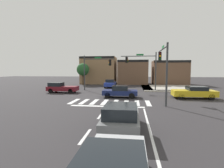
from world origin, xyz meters
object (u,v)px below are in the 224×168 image
(car_yellow, at_px, (194,92))
(roadside_tree, at_px, (83,70))
(car_gray, at_px, (121,117))
(traffic_signal_northeast, at_px, (143,65))
(traffic_signal_southeast, at_px, (163,62))
(car_blue, at_px, (110,83))
(car_maroon, at_px, (61,88))
(traffic_signal_northwest, at_px, (96,67))
(car_navy, at_px, (120,91))

(car_yellow, bearing_deg, roadside_tree, -40.01)
(car_gray, xyz_separation_m, roadside_tree, (-10.23, 26.53, 2.60))
(traffic_signal_northeast, distance_m, car_gray, 18.23)
(traffic_signal_southeast, xyz_separation_m, car_yellow, (4.05, 2.90, -3.34))
(traffic_signal_northeast, xyz_separation_m, roadside_tree, (-12.31, 8.74, -0.75))
(car_blue, xyz_separation_m, roadside_tree, (-6.50, 3.90, 2.59))
(traffic_signal_southeast, xyz_separation_m, car_maroon, (-13.47, 5.88, -3.34))
(traffic_signal_northwest, xyz_separation_m, roadside_tree, (-4.81, 8.68, -0.46))
(car_gray, bearing_deg, car_maroon, 34.21)
(traffic_signal_northwest, relative_size, car_navy, 1.36)
(car_navy, relative_size, roadside_tree, 0.87)
(car_navy, bearing_deg, car_blue, -76.21)
(traffic_signal_southeast, bearing_deg, car_blue, 27.64)
(car_maroon, relative_size, car_blue, 1.06)
(car_maroon, height_order, car_navy, car_maroon)
(car_yellow, relative_size, car_navy, 1.14)
(traffic_signal_southeast, relative_size, car_maroon, 1.33)
(traffic_signal_southeast, xyz_separation_m, car_blue, (-7.34, 14.02, -3.30))
(car_maroon, relative_size, car_gray, 1.05)
(traffic_signal_northeast, height_order, roadside_tree, traffic_signal_northeast)
(car_blue, distance_m, car_gray, 22.94)
(car_maroon, relative_size, car_yellow, 0.92)
(traffic_signal_northwest, distance_m, car_maroon, 6.36)
(traffic_signal_southeast, bearing_deg, car_yellow, -54.42)
(car_navy, distance_m, roadside_tree, 18.05)
(traffic_signal_northeast, distance_m, car_maroon, 12.83)
(car_gray, distance_m, car_navy, 11.32)
(roadside_tree, bearing_deg, traffic_signal_northwest, -61.03)
(car_blue, bearing_deg, car_yellow, 45.70)
(car_maroon, height_order, car_gray, car_gray)
(traffic_signal_southeast, distance_m, car_maroon, 15.07)
(traffic_signal_northwest, bearing_deg, car_maroon, -142.87)
(car_yellow, height_order, car_gray, car_gray)
(car_blue, xyz_separation_m, car_navy, (2.78, -11.35, -0.06))
(car_gray, xyz_separation_m, car_navy, (-0.94, 11.29, -0.04))
(traffic_signal_southeast, bearing_deg, roadside_tree, 37.68)
(traffic_signal_southeast, height_order, car_blue, traffic_signal_southeast)
(traffic_signal_northwest, height_order, roadside_tree, traffic_signal_northwest)
(traffic_signal_southeast, bearing_deg, traffic_signal_northwest, 44.36)
(traffic_signal_northwest, relative_size, car_yellow, 1.19)
(car_gray, bearing_deg, traffic_signal_northeast, -6.66)
(car_gray, bearing_deg, traffic_signal_southeast, -22.75)
(traffic_signal_northeast, xyz_separation_m, car_maroon, (-11.93, -3.30, -3.38))
(car_gray, bearing_deg, car_blue, 9.36)
(traffic_signal_southeast, bearing_deg, traffic_signal_northeast, 9.49)
(car_blue, bearing_deg, car_maroon, -36.99)
(car_maroon, height_order, car_yellow, car_maroon)
(traffic_signal_northwest, bearing_deg, car_yellow, -25.85)
(traffic_signal_northeast, distance_m, traffic_signal_southeast, 9.30)
(car_maroon, distance_m, car_navy, 9.47)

